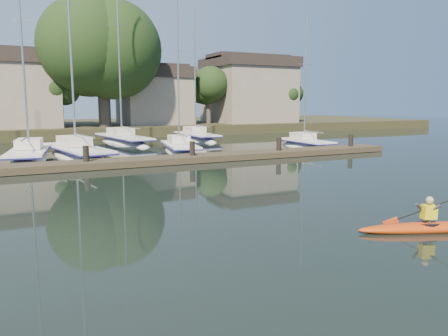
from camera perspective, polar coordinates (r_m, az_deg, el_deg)
name	(u,v)px	position (r m, az deg, el deg)	size (l,w,h in m)	color
ground	(281,231)	(12.09, 7.44, -8.21)	(160.00, 160.00, 0.00)	black
kayak	(432,225)	(13.22, 25.52, -6.78)	(4.19, 1.95, 1.36)	#B83C0E
dock	(142,161)	(24.72, -10.63, 0.88)	(34.00, 2.00, 1.80)	#453927
sailboat_1	(30,163)	(29.13, -24.06, 0.65)	(3.32, 8.90, 14.21)	white
sailboat_2	(78,160)	(29.25, -18.56, 0.96)	(3.94, 9.99, 16.12)	white
sailboat_3	(180,154)	(30.87, -5.78, 1.80)	(3.20, 7.68, 12.03)	white
sailboat_4	(305,149)	(34.35, 10.56, 2.39)	(2.03, 6.49, 10.99)	white
sailboat_6	(123,145)	(38.10, -13.01, 2.90)	(3.66, 10.66, 16.62)	white
sailboat_7	(197,142)	(40.27, -3.60, 3.41)	(2.23, 8.05, 12.92)	white
shore	(92,104)	(50.57, -16.92, 8.01)	(90.00, 25.25, 12.75)	#2A3219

